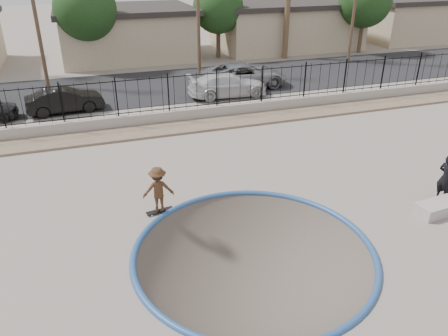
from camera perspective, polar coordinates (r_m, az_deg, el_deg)
name	(u,v)px	position (r m, az deg, el deg)	size (l,w,h in m)	color
ground	(165,131)	(24.35, -7.76, 4.86)	(120.00, 120.00, 2.20)	slate
bowl_pit	(254,252)	(12.76, 3.93, -10.90)	(6.84, 6.84, 1.80)	#473F36
coping_ring	(254,252)	(12.76, 3.93, -10.90)	(7.04, 7.04, 0.20)	#294E86
rock_strip	(175,128)	(21.37, -6.44, 5.16)	(42.00, 1.60, 0.11)	#8D795C
retaining_wall	(170,116)	(22.29, -7.10, 6.71)	(42.00, 0.45, 0.60)	#9C9389
fence	(168,93)	(21.92, -7.27, 9.67)	(40.00, 0.04, 1.80)	black
street	(148,87)	(28.68, -9.93, 10.38)	(90.00, 8.00, 0.04)	black
house_center	(126,32)	(37.50, -12.70, 16.92)	(10.60, 8.60, 3.90)	tan
house_east	(284,24)	(41.41, 7.86, 18.13)	(12.60, 8.60, 3.90)	tan
house_east_far	(413,17)	(49.15, 23.46, 17.59)	(11.60, 8.60, 3.90)	tan
utility_pole_left	(34,9)	(29.56, -23.53, 18.46)	(1.70, 0.24, 9.00)	#473323
utility_pole_mid	(198,0)	(30.54, -3.44, 21.10)	(1.70, 0.24, 9.50)	#473323
street_tree_left	(85,9)	(33.54, -17.68, 19.15)	(4.32, 4.32, 6.36)	#473323
street_tree_mid	(218,8)	(36.27, -0.77, 20.19)	(3.96, 3.96, 5.83)	#473323
street_tree_right	(365,1)	(39.86, 17.98, 20.08)	(4.32, 4.32, 6.36)	#473323
skater	(158,192)	(14.24, -8.56, -3.12)	(1.00, 0.58, 1.55)	brown
skateboard	(160,211)	(14.60, -8.38, -5.56)	(0.93, 0.35, 0.08)	black
videographer	(446,178)	(16.57, 27.02, -1.16)	(0.63, 0.41, 1.72)	black
concrete_ledge	(439,208)	(16.00, 26.28, -4.66)	(1.60, 0.70, 0.40)	#A99D96
car_b	(65,100)	(24.90, -20.07, 8.34)	(1.38, 3.95, 1.30)	black
car_c	(228,85)	(26.16, 0.50, 10.82)	(1.90, 4.68, 1.36)	silver
car_d	(244,75)	(28.05, 2.66, 12.02)	(2.51, 5.44, 1.51)	gray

